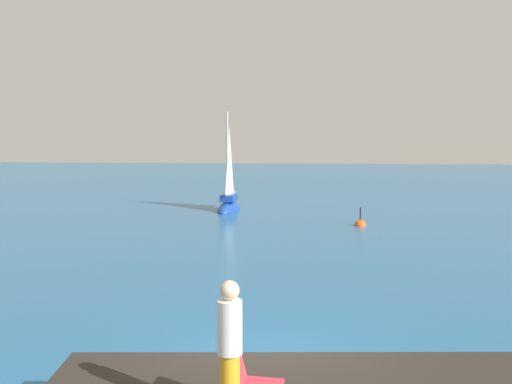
% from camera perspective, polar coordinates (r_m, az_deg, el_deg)
% --- Properties ---
extents(ground_plane, '(160.00, 160.00, 0.00)m').
position_cam_1_polar(ground_plane, '(9.66, 0.81, -18.70)').
color(ground_plane, '#236093').
extents(sailboat_near, '(1.29, 3.27, 5.99)m').
position_cam_1_polar(sailboat_near, '(30.35, -2.86, -1.35)').
color(sailboat_near, '#193D99').
rests_on(sailboat_near, ground).
extents(person_standing, '(0.28, 0.28, 1.62)m').
position_cam_1_polar(person_standing, '(6.24, -2.76, -15.95)').
color(person_standing, gold).
rests_on(person_standing, shore_ledge).
extents(beach_chair, '(0.63, 0.53, 0.80)m').
position_cam_1_polar(beach_chair, '(6.53, -0.73, -18.97)').
color(beach_chair, '#E03342').
rests_on(beach_chair, shore_ledge).
extents(marker_buoy, '(0.56, 0.56, 1.13)m').
position_cam_1_polar(marker_buoy, '(25.54, 10.83, -3.47)').
color(marker_buoy, '#EA5114').
rests_on(marker_buoy, ground).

